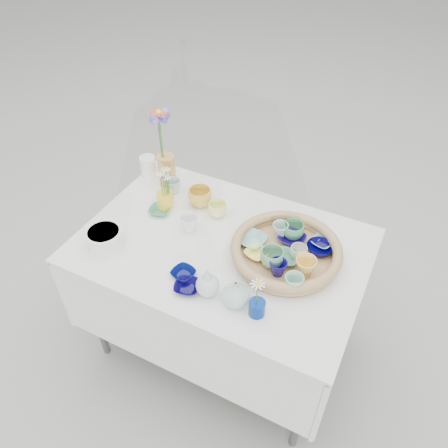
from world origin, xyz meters
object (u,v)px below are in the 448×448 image
at_px(wicker_tray, 286,251).
at_px(tall_vase_yellow, 167,170).
at_px(display_table, 222,342).
at_px(bud_vase_seafoam, 235,293).

distance_m(wicker_tray, tall_vase_yellow, 0.77).
xyz_separation_m(display_table, bud_vase_seafoam, (0.19, -0.26, 0.82)).
bearing_deg(bud_vase_seafoam, tall_vase_yellow, 140.19).
relative_size(display_table, tall_vase_yellow, 7.56).
xyz_separation_m(display_table, tall_vase_yellow, (-0.46, 0.28, 0.85)).
bearing_deg(display_table, tall_vase_yellow, 148.74).
bearing_deg(wicker_tray, tall_vase_yellow, 162.84).
relative_size(display_table, bud_vase_seafoam, 10.95).
relative_size(wicker_tray, bud_vase_seafoam, 4.12).
distance_m(display_table, bud_vase_seafoam, 0.89).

